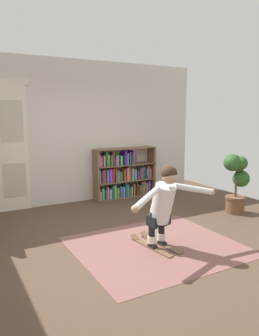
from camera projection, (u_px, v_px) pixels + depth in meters
ground_plane at (130, 245)px, 4.60m from camera, size 7.20×7.20×0.00m
back_wall at (67, 132)px, 6.60m from camera, size 6.00×0.10×2.90m
rug at (156, 246)px, 4.55m from camera, size 2.21×1.95×0.01m
bookshelf at (123, 175)px, 7.14m from camera, size 1.42×0.30×1.09m
potted_plant at (236, 178)px, 6.01m from camera, size 0.55×0.39×1.11m
skis_pair at (155, 244)px, 4.57m from camera, size 0.38×0.84×0.07m
person_skier at (164, 202)px, 4.33m from camera, size 1.45×0.63×1.10m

